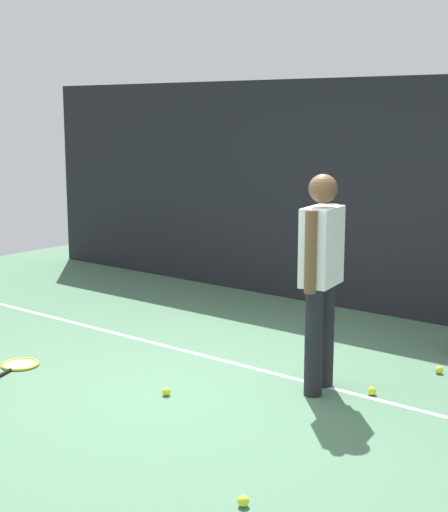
{
  "coord_description": "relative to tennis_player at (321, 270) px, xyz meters",
  "views": [
    {
      "loc": [
        3.87,
        -4.43,
        2.16
      ],
      "look_at": [
        0.0,
        0.4,
        1.0
      ],
      "focal_mm": 54.22,
      "sensor_mm": 36.0,
      "label": 1
    }
  ],
  "objects": [
    {
      "name": "back_fence",
      "position": [
        -0.83,
        2.45,
        0.29
      ],
      "size": [
        10.0,
        0.1,
        2.52
      ],
      "primitive_type": "cube",
      "color": "black",
      "rests_on": "ground"
    },
    {
      "name": "ground_plane",
      "position": [
        -0.83,
        -0.55,
        -0.97
      ],
      "size": [
        12.0,
        12.0,
        0.0
      ],
      "primitive_type": "plane",
      "color": "#4C7556"
    },
    {
      "name": "tennis_racket",
      "position": [
        -2.31,
        -1.13,
        -0.95
      ],
      "size": [
        0.42,
        0.63,
        0.03
      ],
      "rotation": [
        0.0,
        0.0,
        1.94
      ],
      "color": "black",
      "rests_on": "ground"
    },
    {
      "name": "tennis_ball_near_player",
      "position": [
        0.58,
        0.96,
        -0.93
      ],
      "size": [
        0.07,
        0.07,
        0.07
      ],
      "primitive_type": "sphere",
      "color": "#CCE033",
      "rests_on": "ground"
    },
    {
      "name": "tennis_player",
      "position": [
        0.0,
        0.0,
        0.0
      ],
      "size": [
        0.29,
        0.52,
        1.7
      ],
      "rotation": [
        0.0,
        0.0,
        1.74
      ],
      "color": "black",
      "rests_on": "ground"
    },
    {
      "name": "court_line",
      "position": [
        -0.83,
        0.1,
        -0.96
      ],
      "size": [
        9.0,
        0.05,
        0.0
      ],
      "primitive_type": "cube",
      "color": "white",
      "rests_on": "ground"
    },
    {
      "name": "tennis_ball_mid_court",
      "position": [
        0.64,
        -1.82,
        -0.93
      ],
      "size": [
        0.07,
        0.07,
        0.07
      ],
      "primitive_type": "sphere",
      "color": "#CCE033",
      "rests_on": "ground"
    },
    {
      "name": "tennis_ball_far_left",
      "position": [
        0.38,
        0.17,
        -0.93
      ],
      "size": [
        0.07,
        0.07,
        0.07
      ],
      "primitive_type": "sphere",
      "color": "#CCE033",
      "rests_on": "ground"
    },
    {
      "name": "tennis_ball_by_fence",
      "position": [
        -0.85,
        -0.84,
        -0.93
      ],
      "size": [
        0.07,
        0.07,
        0.07
      ],
      "primitive_type": "sphere",
      "color": "#CCE033",
      "rests_on": "ground"
    }
  ]
}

